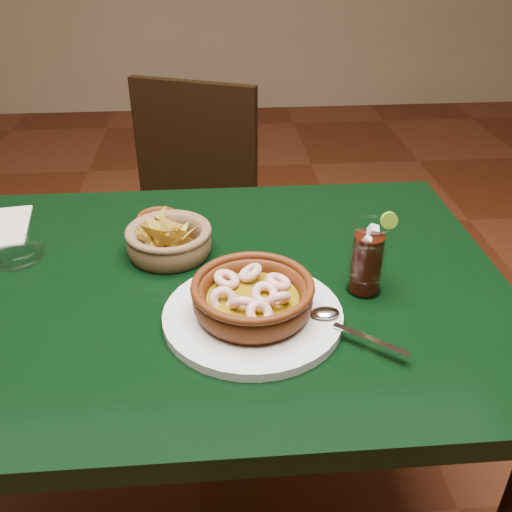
{
  "coord_description": "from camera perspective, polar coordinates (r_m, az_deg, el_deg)",
  "views": [
    {
      "loc": [
        0.07,
        -0.87,
        1.33
      ],
      "look_at": [
        0.14,
        -0.02,
        0.81
      ],
      "focal_mm": 40.0,
      "sensor_mm": 36.0,
      "label": 1
    }
  ],
  "objects": [
    {
      "name": "cola_drink",
      "position": [
        1.0,
        11.06,
        -0.24
      ],
      "size": [
        0.13,
        0.13,
        0.15
      ],
      "color": "white",
      "rests_on": "dining_table"
    },
    {
      "name": "guacamole_ramekin",
      "position": [
        1.22,
        -9.71,
        3.37
      ],
      "size": [
        0.11,
        0.11,
        0.04
      ],
      "color": "#471C09",
      "rests_on": "dining_table"
    },
    {
      "name": "dining_table",
      "position": [
        1.11,
        -7.37,
        -6.78
      ],
      "size": [
        1.2,
        0.8,
        0.75
      ],
      "color": "black",
      "rests_on": "ground"
    },
    {
      "name": "dining_chair",
      "position": [
        1.79,
        -7.24,
        3.29
      ],
      "size": [
        0.54,
        0.54,
        0.9
      ],
      "color": "black",
      "rests_on": "ground"
    },
    {
      "name": "shrimp_plate",
      "position": [
        0.93,
        -0.29,
        -4.66
      ],
      "size": [
        0.37,
        0.3,
        0.08
      ],
      "color": "silver",
      "rests_on": "dining_table"
    },
    {
      "name": "chip_basket",
      "position": [
        1.12,
        -8.7,
        1.56
      ],
      "size": [
        0.2,
        0.2,
        0.11
      ],
      "color": "brown",
      "rests_on": "dining_table"
    },
    {
      "name": "glass_ashtray",
      "position": [
        1.2,
        -22.9,
        0.37
      ],
      "size": [
        0.12,
        0.12,
        0.03
      ],
      "color": "white",
      "rests_on": "dining_table"
    }
  ]
}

